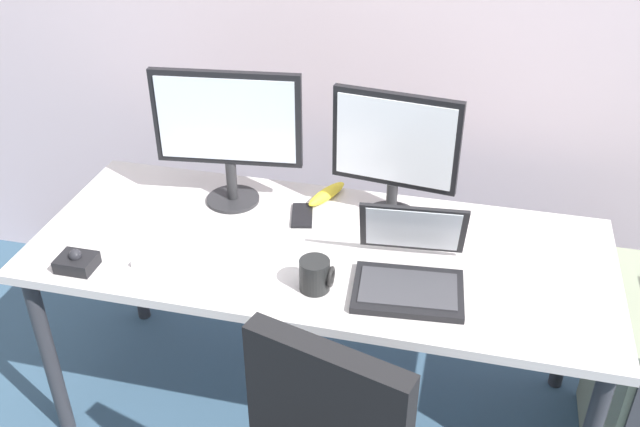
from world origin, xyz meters
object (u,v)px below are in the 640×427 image
Objects in this scene: trackball_mouse at (77,262)px; coffee_mug at (316,275)px; monitor_main at (227,128)px; monitor_side at (395,150)px; banana at (327,194)px; cell_phone at (302,215)px; keyboard at (204,260)px; laptop at (410,268)px.

trackball_mouse is 0.71m from coffee_mug.
coffee_mug is at bearing -45.88° from monitor_main.
monitor_side is 0.49m from coffee_mug.
trackball_mouse reaches higher than banana.
cell_phone is at bearing 36.61° from trackball_mouse.
keyboard is 2.17× the size of banana.
monitor_main is at bearing 55.73° from trackball_mouse.
coffee_mug is at bearing -80.70° from banana.
trackball_mouse reaches higher than keyboard.
laptop is 3.51× the size of coffee_mug.
keyboard is at bearing -174.97° from laptop.
laptop is (0.10, -0.33, -0.20)m from monitor_side.
banana is (0.31, 0.09, -0.26)m from monitor_main.
coffee_mug is (0.35, -0.04, 0.03)m from keyboard.
trackball_mouse is at bearing -138.49° from banana.
cell_phone is at bearing -168.29° from monitor_side.
banana is at bearing 163.17° from monitor_side.
coffee_mug is 0.52× the size of banana.
monitor_main is 4.94× the size of coffee_mug.
laptop is (0.64, -0.31, -0.23)m from monitor_main.
banana is at bearing 99.30° from coffee_mug.
laptop reaches higher than coffee_mug.
banana is (-0.08, 0.49, -0.03)m from coffee_mug.
laptop reaches higher than cell_phone.
keyboard is 0.61m from laptop.
monitor_side is 1.02m from trackball_mouse.
monitor_main reaches higher than monitor_side.
trackball_mouse is (-0.86, -0.49, -0.23)m from monitor_side.
banana is (0.63, 0.56, -0.00)m from trackball_mouse.
monitor_side is 2.32× the size of banana.
banana is (0.27, 0.45, 0.01)m from keyboard.
keyboard is 0.36m from coffee_mug.
laptop is 0.27m from coffee_mug.
coffee_mug is (-0.25, -0.09, -0.00)m from laptop.
monitor_main is 2.55× the size of banana.
cell_phone is at bearing -9.40° from monitor_main.
keyboard is 4.22× the size of coffee_mug.
monitor_side is 3.10× the size of cell_phone.
keyboard reaches higher than cell_phone.
monitor_main is 0.38m from cell_phone.
laptop is 2.42× the size of cell_phone.
coffee_mug is at bearing -160.03° from laptop.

